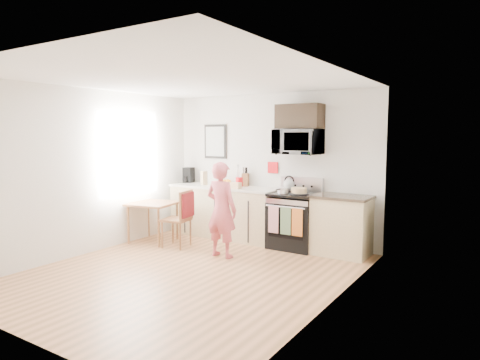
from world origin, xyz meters
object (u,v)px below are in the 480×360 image
Objects in this scene: person at (221,210)px; chair at (183,211)px; cake at (299,191)px; dining_table at (153,207)px; microwave at (298,142)px; range at (294,222)px.

person is 1.53× the size of chair.
chair is at bearing -151.78° from cake.
chair is at bearing -3.11° from dining_table.
cake is at bearing 19.71° from dining_table.
microwave is 0.79× the size of chair.
range is 1.33m from person.
microwave is 1.00× the size of dining_table.
range is 1.85m from chair.
dining_table is at bearing -2.21° from person.
microwave reaches higher than cake.
person reaches higher than cake.
range is 1.33m from microwave.
range is at bearing 141.91° from cake.
cake is (2.40, 0.86, 0.36)m from dining_table.
cake is (0.84, 0.99, 0.24)m from person.
cake is at bearing -38.09° from range.
dining_table is (-1.56, 0.13, -0.12)m from person.
dining_table is 2.57m from cake.
person reaches higher than range.
cake reaches higher than chair.
range reaches higher than dining_table.
cake reaches higher than dining_table.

